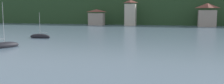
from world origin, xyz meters
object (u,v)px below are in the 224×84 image
(shore_building_west, at_px, (97,17))
(sailboat_far_6, at_px, (40,37))
(shore_building_westcentral, at_px, (130,13))
(sailboat_far_2, at_px, (5,46))
(shore_building_central, at_px, (207,15))

(shore_building_west, xyz_separation_m, sailboat_far_6, (6.45, -53.17, -2.96))
(shore_building_west, height_order, sailboat_far_6, shore_building_west)
(shore_building_westcentral, bearing_deg, shore_building_west, 179.81)
(shore_building_westcentral, relative_size, sailboat_far_6, 1.85)
(shore_building_westcentral, height_order, sailboat_far_6, shore_building_westcentral)
(sailboat_far_2, height_order, sailboat_far_6, sailboat_far_2)
(shore_building_central, relative_size, sailboat_far_6, 1.58)
(shore_building_central, relative_size, sailboat_far_2, 1.24)
(shore_building_west, distance_m, sailboat_far_6, 53.64)
(shore_building_central, bearing_deg, shore_building_west, -178.71)
(shore_building_westcentral, bearing_deg, sailboat_far_2, -94.74)
(sailboat_far_2, bearing_deg, shore_building_central, -6.22)
(sailboat_far_6, bearing_deg, shore_building_central, -120.54)
(shore_building_west, relative_size, shore_building_central, 0.77)
(shore_building_west, bearing_deg, sailboat_far_2, -82.26)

